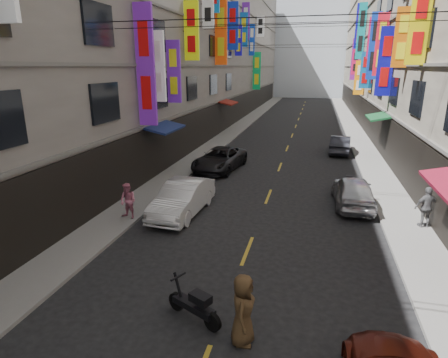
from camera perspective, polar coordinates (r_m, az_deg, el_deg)
The scene contains 18 objects.
sidewalk_left at distance 37.36m, azimuth 1.07°, elevation 7.11°, with size 2.00×90.00×0.12m, color slate.
sidewalk_right at distance 36.70m, azimuth 19.77°, elevation 5.95°, with size 2.00×90.00×0.12m, color slate.
building_row_left at distance 38.72m, azimuth -8.17°, elevation 21.29°, with size 10.14×90.00×19.00m.
building_row_right at distance 37.43m, azimuth 30.97°, elevation 19.39°, with size 10.14×90.00×19.00m.
haze_block at distance 86.10m, azimuth 13.07°, elevation 19.47°, with size 18.00×8.00×22.00m, color silver.
shop_signage at distance 29.28m, azimuth 10.28°, elevation 21.87°, with size 14.00×55.00×12.00m.
street_awnings at distance 20.49m, azimuth 4.25°, elevation 7.39°, with size 13.99×35.20×0.41m.
overhead_cables at distance 24.16m, azimuth 9.48°, elevation 22.44°, with size 14.00×38.04×1.24m.
lane_markings at distance 33.61m, azimuth 10.00°, elevation 5.67°, with size 0.12×80.20×0.01m.
scooter_crossing at distance 10.17m, azimuth -4.52°, elevation -18.63°, with size 1.66×0.94×1.14m.
scooter_far_right at distance 20.40m, azimuth 18.58°, elevation -0.89°, with size 0.50×1.80×1.14m.
car_left_mid at distance 16.67m, azimuth -6.32°, elevation -2.92°, with size 1.56×4.49×1.48m, color silver.
car_left_far at distance 23.76m, azimuth -0.64°, elevation 3.05°, with size 2.29×4.97×1.38m, color black.
car_right_mid at distance 18.54m, azimuth 19.07°, elevation -1.76°, with size 1.71×4.25×1.45m, color #B0B1B5.
car_right_far at distance 29.73m, azimuth 17.27°, elevation 5.05°, with size 1.42×4.07×1.34m, color #292A32.
pedestrian_lfar at distance 16.31m, azimuth -14.41°, elevation -3.26°, with size 0.74×0.51×1.53m, color #D06E8A.
pedestrian_rfar at distance 16.96m, azimuth 28.50°, elevation -3.80°, with size 0.98×0.56×1.67m, color #5E5E61.
pedestrian_crossing at distance 9.23m, azimuth 2.92°, elevation -19.29°, with size 0.87×0.59×1.78m, color #4E371F.
Camera 1 is at (2.05, 6.06, 6.32)m, focal length 30.00 mm.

